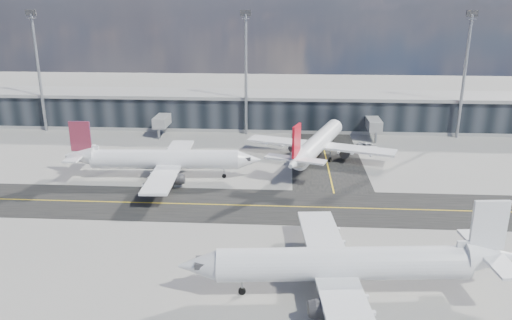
% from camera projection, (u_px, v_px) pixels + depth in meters
% --- Properties ---
extents(ground, '(300.00, 300.00, 0.00)m').
position_uv_depth(ground, '(220.00, 215.00, 75.54)').
color(ground, gray).
rests_on(ground, ground).
extents(taxiway_lanes, '(180.00, 63.00, 0.03)m').
position_uv_depth(taxiway_lanes, '(251.00, 190.00, 85.49)').
color(taxiway_lanes, black).
rests_on(taxiway_lanes, ground).
extents(terminal_concourse, '(152.00, 19.80, 8.80)m').
position_uv_depth(terminal_concourse, '(249.00, 111.00, 126.44)').
color(terminal_concourse, black).
rests_on(terminal_concourse, ground).
extents(floodlight_masts, '(102.50, 0.70, 28.90)m').
position_uv_depth(floodlight_masts, '(246.00, 69.00, 116.32)').
color(floodlight_masts, gray).
rests_on(floodlight_masts, ground).
extents(airliner_af, '(35.56, 30.29, 10.54)m').
position_uv_depth(airliner_af, '(162.00, 160.00, 90.35)').
color(airliner_af, white).
rests_on(airliner_af, ground).
extents(airliner_redtail, '(30.34, 35.16, 10.66)m').
position_uv_depth(airliner_redtail, '(318.00, 143.00, 100.48)').
color(airliner_redtail, white).
rests_on(airliner_redtail, ground).
extents(airliner_near, '(36.89, 31.49, 10.92)m').
position_uv_depth(airliner_near, '(348.00, 264.00, 54.46)').
color(airliner_near, silver).
rests_on(airliner_near, ground).
extents(baggage_tug, '(2.85, 1.56, 1.74)m').
position_uv_depth(baggage_tug, '(162.00, 174.00, 90.54)').
color(baggage_tug, '#D99F0B').
rests_on(baggage_tug, ground).
extents(service_van, '(4.91, 5.86, 1.49)m').
position_uv_depth(service_van, '(368.00, 146.00, 108.15)').
color(service_van, white).
rests_on(service_van, ground).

